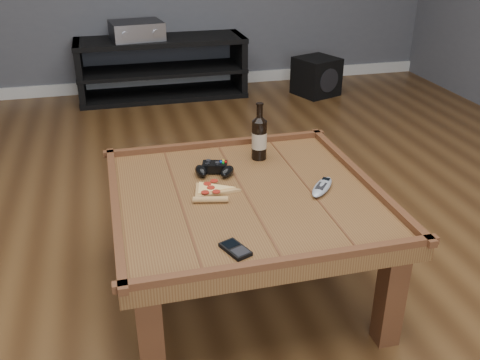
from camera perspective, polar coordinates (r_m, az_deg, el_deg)
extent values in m
plane|color=#3F2612|center=(2.29, 0.49, -11.45)|extent=(6.00, 6.00, 0.00)
cube|color=silver|center=(4.95, -8.51, 10.17)|extent=(5.00, 0.02, 0.10)
cube|color=#573319|center=(2.06, 0.53, -2.15)|extent=(1.00, 1.00, 0.06)
cube|color=#482613|center=(1.79, -9.51, -16.38)|extent=(0.08, 0.08, 0.39)
cube|color=#482613|center=(2.00, 15.73, -11.93)|extent=(0.08, 0.08, 0.39)
cube|color=#482613|center=(2.48, -11.46, -3.35)|extent=(0.08, 0.08, 0.39)
cube|color=#482613|center=(2.63, 7.03, -1.15)|extent=(0.08, 0.08, 0.39)
cube|color=#482613|center=(2.46, -2.35, 3.93)|extent=(1.03, 0.03, 0.03)
cube|color=#482613|center=(1.64, 4.92, -8.68)|extent=(1.03, 0.03, 0.03)
cube|color=#482613|center=(2.20, 12.86, 0.37)|extent=(0.03, 1.03, 0.03)
cube|color=#482613|center=(1.98, -13.17, -2.67)|extent=(0.03, 1.03, 0.03)
cube|color=black|center=(4.61, -8.51, 14.52)|extent=(1.40, 0.45, 0.04)
cube|color=black|center=(4.67, -8.31, 11.52)|extent=(1.40, 0.45, 0.03)
cube|color=black|center=(4.73, -8.14, 9.06)|extent=(1.40, 0.45, 0.04)
cube|color=black|center=(4.65, -16.69, 10.88)|extent=(0.05, 0.44, 0.50)
cube|color=black|center=(4.78, -0.15, 12.37)|extent=(0.05, 0.44, 0.50)
cylinder|color=black|center=(2.30, 2.06, 4.28)|extent=(0.06, 0.06, 0.17)
cone|color=black|center=(2.27, 2.10, 6.64)|extent=(0.06, 0.06, 0.03)
cylinder|color=black|center=(2.26, 2.12, 7.36)|extent=(0.03, 0.03, 0.06)
cylinder|color=black|center=(2.25, 2.13, 8.12)|extent=(0.03, 0.03, 0.01)
cylinder|color=tan|center=(2.30, 2.06, 4.28)|extent=(0.07, 0.07, 0.07)
cube|color=black|center=(2.20, -2.71, 1.43)|extent=(0.12, 0.09, 0.03)
ellipsoid|color=black|center=(2.18, -4.18, 0.98)|extent=(0.05, 0.09, 0.04)
ellipsoid|color=black|center=(2.17, -1.38, 0.93)|extent=(0.09, 0.10, 0.04)
cylinder|color=black|center=(2.21, -3.39, 2.05)|extent=(0.02, 0.02, 0.01)
cylinder|color=black|center=(2.18, -2.43, 1.80)|extent=(0.02, 0.02, 0.01)
cylinder|color=yellow|center=(2.21, -1.78, 2.06)|extent=(0.01, 0.01, 0.01)
cylinder|color=red|center=(2.20, -1.54, 1.96)|extent=(0.01, 0.01, 0.01)
cylinder|color=#0C33CC|center=(2.20, -2.05, 1.96)|extent=(0.01, 0.01, 0.01)
cylinder|color=#0C9919|center=(2.19, -1.81, 1.86)|extent=(0.01, 0.01, 0.01)
cylinder|color=tan|center=(1.97, -3.17, -2.08)|extent=(0.13, 0.05, 0.02)
cylinder|color=#AA1B16|center=(2.01, -3.75, -1.32)|extent=(0.03, 0.03, 0.00)
cylinder|color=#AA1B16|center=(2.02, -2.54, -1.24)|extent=(0.03, 0.03, 0.00)
cylinder|color=#AA1B16|center=(2.05, -3.12, -0.81)|extent=(0.03, 0.03, 0.00)
cylinder|color=#AA1B16|center=(2.08, -3.50, -0.39)|extent=(0.03, 0.03, 0.00)
cylinder|color=#AA1B16|center=(2.10, -2.78, -0.09)|extent=(0.03, 0.03, 0.00)
cube|color=black|center=(1.70, -0.50, -7.40)|extent=(0.09, 0.12, 0.01)
cube|color=black|center=(1.71, -1.02, -6.81)|extent=(0.06, 0.06, 0.00)
cube|color=black|center=(1.68, 0.03, -7.60)|extent=(0.06, 0.06, 0.00)
ellipsoid|color=#91989E|center=(2.08, 8.74, -0.73)|extent=(0.16, 0.18, 0.03)
cube|color=black|center=(2.12, 9.16, 0.11)|extent=(0.04, 0.04, 0.00)
cube|color=black|center=(2.06, 8.64, -0.63)|extent=(0.06, 0.07, 0.00)
cube|color=black|center=(4.58, -10.98, 15.41)|extent=(0.44, 0.38, 0.14)
cube|color=#ABAEB5|center=(4.42, -10.54, 15.07)|extent=(0.40, 0.06, 0.14)
cylinder|color=#ABAEB5|center=(4.39, -12.13, 14.86)|extent=(0.05, 0.02, 0.05)
cylinder|color=#ABAEB5|center=(4.44, -8.92, 15.23)|extent=(0.05, 0.02, 0.05)
cube|color=black|center=(4.75, 8.13, 10.90)|extent=(0.41, 0.41, 0.32)
cylinder|color=black|center=(4.64, 9.48, 10.43)|extent=(0.19, 0.08, 0.20)
cube|color=slate|center=(4.71, 7.77, 8.85)|extent=(0.15, 0.21, 0.02)
cube|color=silver|center=(4.67, 7.86, 10.22)|extent=(0.09, 0.17, 0.22)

